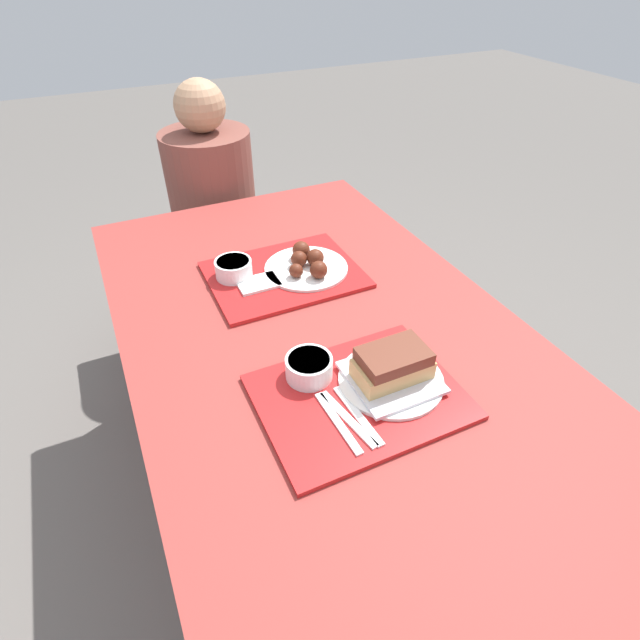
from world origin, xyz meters
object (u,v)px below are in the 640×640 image
at_px(tray_near, 359,397).
at_px(brisket_sandwich_plate, 392,370).
at_px(wings_plate_far, 307,264).
at_px(bowl_coleslaw_far, 234,268).
at_px(bowl_coleslaw_near, 309,367).
at_px(person_seated_across, 211,185).
at_px(tray_far, 285,274).

relative_size(tray_near, brisket_sandwich_plate, 1.84).
relative_size(tray_near, wings_plate_far, 1.76).
bearing_deg(bowl_coleslaw_far, bowl_coleslaw_near, -86.52).
distance_m(brisket_sandwich_plate, wings_plate_far, 0.48).
bearing_deg(person_seated_across, brisket_sandwich_plate, -87.60).
bearing_deg(tray_near, bowl_coleslaw_near, 126.93).
bearing_deg(wings_plate_far, bowl_coleslaw_near, -113.23).
distance_m(tray_far, wings_plate_far, 0.07).
distance_m(tray_near, tray_far, 0.50).
height_order(tray_near, brisket_sandwich_plate, brisket_sandwich_plate).
bearing_deg(bowl_coleslaw_near, tray_far, 75.20).
height_order(tray_far, bowl_coleslaw_far, bowl_coleslaw_far).
distance_m(tray_near, person_seated_across, 1.26).
relative_size(tray_far, person_seated_across, 0.63).
bearing_deg(wings_plate_far, bowl_coleslaw_far, 164.60).
relative_size(brisket_sandwich_plate, wings_plate_far, 0.95).
bearing_deg(wings_plate_far, tray_near, -101.32).
xyz_separation_m(tray_near, wings_plate_far, (0.10, 0.49, 0.03)).
xyz_separation_m(tray_near, bowl_coleslaw_far, (-0.10, 0.54, 0.03)).
bearing_deg(bowl_coleslaw_near, wings_plate_far, 66.77).
height_order(wings_plate_far, person_seated_across, person_seated_across).
bearing_deg(tray_near, wings_plate_far, 78.68).
xyz_separation_m(brisket_sandwich_plate, bowl_coleslaw_far, (-0.18, 0.53, -0.01)).
bearing_deg(bowl_coleslaw_far, tray_far, -17.87).
xyz_separation_m(tray_near, tray_far, (0.04, 0.50, 0.00)).
xyz_separation_m(bowl_coleslaw_near, bowl_coleslaw_far, (-0.03, 0.45, 0.00)).
height_order(tray_far, bowl_coleslaw_near, bowl_coleslaw_near).
bearing_deg(tray_near, bowl_coleslaw_far, 100.29).
relative_size(tray_near, tray_far, 1.00).
xyz_separation_m(tray_near, person_seated_across, (0.03, 1.26, -0.03)).
height_order(brisket_sandwich_plate, wings_plate_far, brisket_sandwich_plate).
xyz_separation_m(bowl_coleslaw_far, person_seated_across, (0.13, 0.72, -0.06)).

